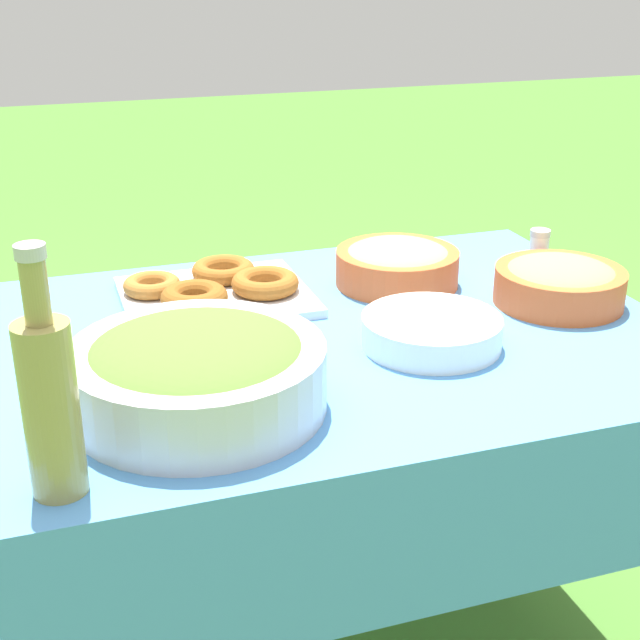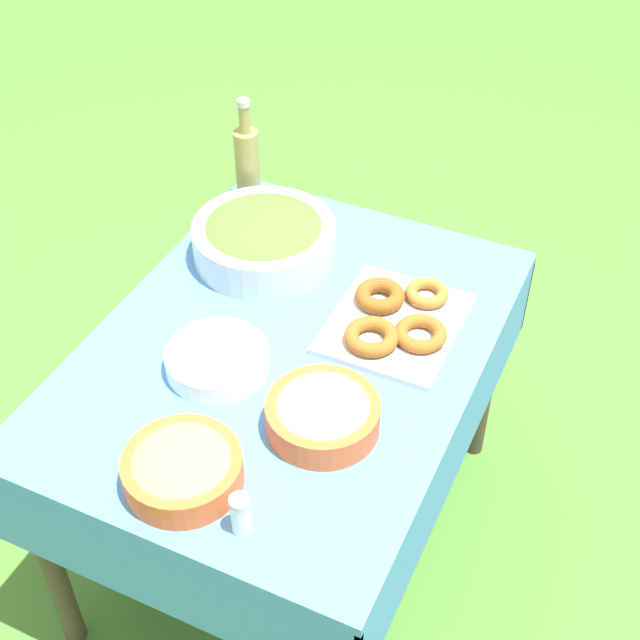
% 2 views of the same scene
% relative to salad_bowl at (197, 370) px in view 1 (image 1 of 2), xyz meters
% --- Properties ---
extents(picnic_table, '(1.10, 0.82, 0.70)m').
position_rel_salad_bowl_xyz_m(picnic_table, '(-0.26, -0.19, -0.16)').
color(picnic_table, '#4C8CD1').
rests_on(picnic_table, ground_plane).
extents(salad_bowl, '(0.35, 0.35, 0.11)m').
position_rel_salad_bowl_xyz_m(salad_bowl, '(0.00, 0.00, 0.00)').
color(salad_bowl, silver).
rests_on(salad_bowl, picnic_table).
extents(pasta_bowl, '(0.23, 0.23, 0.08)m').
position_rel_salad_bowl_xyz_m(pasta_bowl, '(-0.44, -0.36, -0.02)').
color(pasta_bowl, '#E05B28').
rests_on(pasta_bowl, picnic_table).
extents(donut_platter, '(0.34, 0.29, 0.05)m').
position_rel_salad_bowl_xyz_m(donut_platter, '(-0.11, -0.38, -0.04)').
color(donut_platter, silver).
rests_on(donut_platter, picnic_table).
extents(plate_stack, '(0.22, 0.22, 0.05)m').
position_rel_salad_bowl_xyz_m(plate_stack, '(-0.39, -0.09, -0.03)').
color(plate_stack, white).
rests_on(plate_stack, picnic_table).
extents(olive_oil_bottle, '(0.06, 0.06, 0.30)m').
position_rel_salad_bowl_xyz_m(olive_oil_bottle, '(0.19, 0.15, 0.06)').
color(olive_oil_bottle, '#998E4C').
rests_on(olive_oil_bottle, picnic_table).
extents(fruit_bowl, '(0.22, 0.22, 0.08)m').
position_rel_salad_bowl_xyz_m(fruit_bowl, '(-0.67, -0.18, -0.02)').
color(fruit_bowl, '#E05B28').
rests_on(fruit_bowl, picnic_table).
extents(salt_shaker, '(0.04, 0.04, 0.09)m').
position_rel_salad_bowl_xyz_m(salt_shaker, '(-0.72, -0.33, -0.01)').
color(salt_shaker, white).
rests_on(salt_shaker, picnic_table).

